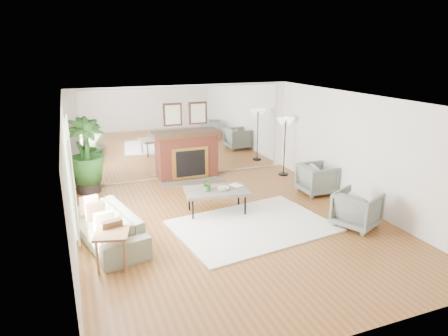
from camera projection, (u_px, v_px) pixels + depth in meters
name	position (u px, v px, depth m)	size (l,w,h in m)	color
ground	(235.00, 225.00, 8.05)	(7.00, 7.00, 0.00)	brown
wall_left	(70.00, 184.00, 6.65)	(0.02, 7.00, 2.50)	white
wall_right	(361.00, 152.00, 8.72)	(0.02, 7.00, 2.50)	white
wall_back	(185.00, 132.00, 10.80)	(6.00, 0.02, 2.50)	white
mirror_panel	(186.00, 132.00, 10.78)	(5.40, 0.04, 2.40)	silver
window_panel	(71.00, 172.00, 6.98)	(0.04, 2.40, 1.50)	#B2E09E
fireplace	(188.00, 155.00, 10.76)	(1.85, 0.83, 2.05)	maroon
area_rug	(253.00, 226.00, 7.98)	(2.99, 2.14, 0.03)	white
coffee_table	(217.00, 191.00, 8.51)	(1.45, 0.98, 0.54)	#61594D
sofa	(107.00, 227.00, 7.24)	(2.10, 0.82, 0.61)	gray
armchair_back	(317.00, 179.00, 9.74)	(0.78, 0.81, 0.73)	slate
armchair_front	(357.00, 209.00, 7.90)	(0.78, 0.80, 0.73)	slate
side_table	(112.00, 238.00, 6.40)	(0.64, 0.64, 0.60)	brown
potted_ficus	(86.00, 154.00, 9.62)	(1.15, 1.15, 1.84)	black
floor_lamp	(285.00, 126.00, 10.86)	(0.53, 0.29, 1.62)	black
tabletop_plant	(207.00, 184.00, 8.39)	(0.26, 0.22, 0.28)	#2A6424
fruit_bowl	(223.00, 189.00, 8.46)	(0.24, 0.24, 0.06)	brown
book	(233.00, 186.00, 8.65)	(0.20, 0.27, 0.02)	brown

